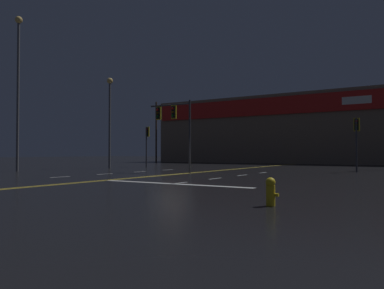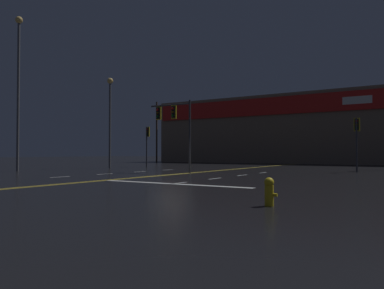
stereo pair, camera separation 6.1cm
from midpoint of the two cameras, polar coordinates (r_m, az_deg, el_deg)
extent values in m
plane|color=black|center=(24.32, -3.19, -4.60)|extent=(200.00, 200.00, 0.00)
cube|color=gold|center=(24.41, -3.48, -4.58)|extent=(0.12, 60.00, 0.01)
cube|color=gold|center=(24.23, -2.90, -4.61)|extent=(0.12, 60.00, 0.01)
cube|color=silver|center=(23.22, -19.52, -4.68)|extent=(0.12, 1.40, 0.01)
cube|color=silver|center=(25.62, -13.20, -4.39)|extent=(0.12, 1.40, 0.01)
cube|color=silver|center=(28.28, -8.02, -4.12)|extent=(0.12, 1.40, 0.01)
cube|color=silver|center=(31.12, -3.76, -3.87)|extent=(0.12, 1.40, 0.01)
cube|color=silver|center=(17.53, -2.17, -5.88)|extent=(0.12, 1.40, 0.01)
cube|color=silver|center=(20.60, 3.46, -5.19)|extent=(0.12, 1.40, 0.01)
cube|color=silver|center=(23.83, 7.59, -4.65)|extent=(0.12, 1.40, 0.01)
cube|color=silver|center=(27.14, 10.72, -4.23)|extent=(0.12, 1.40, 0.01)
cube|color=silver|center=(17.13, -3.09, -5.99)|extent=(7.99, 0.40, 0.01)
cylinder|color=#38383D|center=(26.41, -0.40, 1.26)|extent=(0.14, 0.14, 5.16)
cylinder|color=#38383D|center=(27.56, -3.44, 6.02)|extent=(3.43, 0.10, 0.10)
cube|color=black|center=(27.30, -2.85, 4.95)|extent=(0.28, 0.24, 0.84)
cube|color=gold|center=(27.30, -2.85, 4.95)|extent=(0.42, 0.08, 0.99)
sphere|color=red|center=(27.20, -3.04, 5.50)|extent=(0.17, 0.17, 0.17)
sphere|color=#543707|center=(27.17, -3.04, 4.98)|extent=(0.17, 0.17, 0.17)
sphere|color=#084513|center=(27.14, -3.04, 4.45)|extent=(0.17, 0.17, 0.17)
cube|color=black|center=(28.10, -5.16, 4.77)|extent=(0.28, 0.24, 0.84)
cube|color=gold|center=(28.10, -5.16, 4.77)|extent=(0.42, 0.08, 0.99)
sphere|color=red|center=(28.00, -5.35, 5.31)|extent=(0.17, 0.17, 0.17)
sphere|color=#543707|center=(27.97, -5.35, 4.80)|extent=(0.17, 0.17, 0.17)
sphere|color=#084513|center=(27.94, -5.35, 4.29)|extent=(0.17, 0.17, 0.17)
cylinder|color=#38383D|center=(37.48, -7.02, -0.37)|extent=(0.13, 0.13, 3.99)
cube|color=black|center=(37.68, -6.84, 1.95)|extent=(0.28, 0.24, 0.84)
cube|color=gold|center=(37.68, -6.84, 1.95)|extent=(0.42, 0.08, 0.99)
sphere|color=red|center=(37.57, -6.99, 2.34)|extent=(0.17, 0.17, 0.17)
sphere|color=#543707|center=(37.55, -6.99, 1.96)|extent=(0.17, 0.17, 0.17)
sphere|color=#084513|center=(37.54, -6.99, 1.57)|extent=(0.17, 0.17, 0.17)
cylinder|color=#38383D|center=(29.81, 23.72, -0.08)|extent=(0.13, 0.13, 3.96)
cube|color=black|center=(30.05, 23.74, 2.79)|extent=(0.28, 0.24, 0.84)
cube|color=gold|center=(30.05, 23.74, 2.79)|extent=(0.42, 0.08, 0.99)
sphere|color=red|center=(29.91, 23.69, 3.29)|extent=(0.17, 0.17, 0.17)
sphere|color=#543707|center=(29.90, 23.70, 2.81)|extent=(0.17, 0.17, 0.17)
sphere|color=#084513|center=(29.88, 23.70, 2.32)|extent=(0.17, 0.17, 0.17)
cylinder|color=#59595E|center=(32.18, -25.05, 6.68)|extent=(0.20, 0.20, 11.60)
sphere|color=#F4C666|center=(33.52, -24.95, 16.84)|extent=(0.56, 0.56, 0.56)
cylinder|color=#59595E|center=(35.93, -12.49, 2.90)|extent=(0.20, 0.20, 8.02)
sphere|color=#F4C666|center=(36.47, -12.45, 9.45)|extent=(0.56, 0.56, 0.56)
cylinder|color=gold|center=(10.23, 11.72, -7.64)|extent=(0.24, 0.24, 0.55)
sphere|color=gold|center=(10.19, 11.71, -5.66)|extent=(0.26, 0.26, 0.26)
cylinder|color=gold|center=(10.17, 12.63, -7.51)|extent=(0.10, 0.09, 0.09)
cube|color=#7A6651|center=(53.86, 16.80, 2.13)|extent=(41.98, 10.00, 9.13)
cube|color=red|center=(49.24, 15.23, 5.90)|extent=(41.14, 0.20, 2.28)
cube|color=white|center=(47.63, 23.76, 6.21)|extent=(3.20, 0.16, 0.90)
cylinder|color=#4C3828|center=(59.95, -5.51, 1.95)|extent=(0.26, 0.26, 9.56)
cube|color=#4C3828|center=(60.33, -5.50, 5.92)|extent=(2.20, 0.12, 0.12)
camera|label=1|loc=(0.03, -90.07, 0.00)|focal=35.00mm
camera|label=2|loc=(0.03, 89.93, 0.00)|focal=35.00mm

